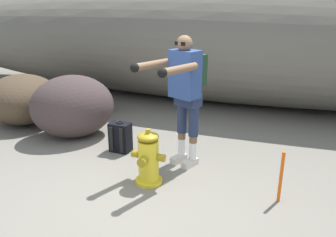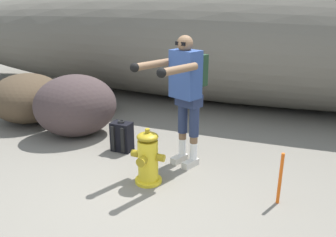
# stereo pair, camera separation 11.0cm
# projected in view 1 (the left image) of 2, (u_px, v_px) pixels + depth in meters

# --- Properties ---
(ground_plane) EXTENTS (56.00, 56.00, 0.04)m
(ground_plane) POSITION_uv_depth(u_px,v_px,m) (141.00, 200.00, 3.85)
(ground_plane) COLOR slate
(dirt_embankment) EXTENTS (17.17, 3.20, 2.58)m
(dirt_embankment) POSITION_uv_depth(u_px,v_px,m) (224.00, 42.00, 7.35)
(dirt_embankment) COLOR #666056
(dirt_embankment) RESTS_ON ground_plane
(fire_hydrant) EXTENTS (0.43, 0.38, 0.70)m
(fire_hydrant) POSITION_uv_depth(u_px,v_px,m) (148.00, 159.00, 4.08)
(fire_hydrant) COLOR yellow
(fire_hydrant) RESTS_ON ground_plane
(utility_worker) EXTENTS (0.74, 1.04, 1.73)m
(utility_worker) POSITION_uv_depth(u_px,v_px,m) (185.00, 86.00, 4.29)
(utility_worker) COLOR beige
(utility_worker) RESTS_ON ground_plane
(spare_backpack) EXTENTS (0.31, 0.30, 0.47)m
(spare_backpack) POSITION_uv_depth(u_px,v_px,m) (121.00, 137.00, 5.00)
(spare_backpack) COLOR black
(spare_backpack) RESTS_ON ground_plane
(boulder_large) EXTENTS (1.89, 1.87, 0.89)m
(boulder_large) POSITION_uv_depth(u_px,v_px,m) (23.00, 99.00, 6.13)
(boulder_large) COLOR #4C3C2B
(boulder_large) RESTS_ON ground_plane
(boulder_mid) EXTENTS (1.68, 1.63, 1.02)m
(boulder_mid) POSITION_uv_depth(u_px,v_px,m) (73.00, 106.00, 5.47)
(boulder_mid) COLOR #423535
(boulder_mid) RESTS_ON ground_plane
(boulder_small) EXTENTS (1.08, 1.10, 0.58)m
(boulder_small) POSITION_uv_depth(u_px,v_px,m) (87.00, 99.00, 6.72)
(boulder_small) COLOR #453F31
(boulder_small) RESTS_ON ground_plane
(survey_stake) EXTENTS (0.04, 0.04, 0.60)m
(survey_stake) POSITION_uv_depth(u_px,v_px,m) (281.00, 177.00, 3.69)
(survey_stake) COLOR #E55914
(survey_stake) RESTS_ON ground_plane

